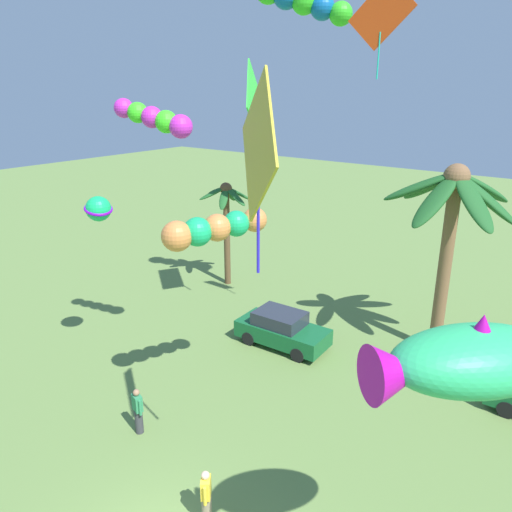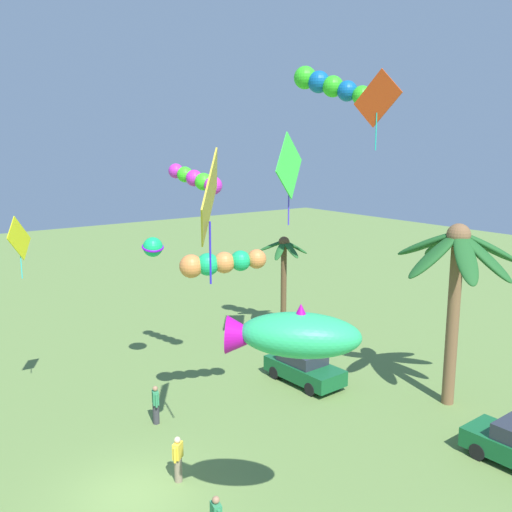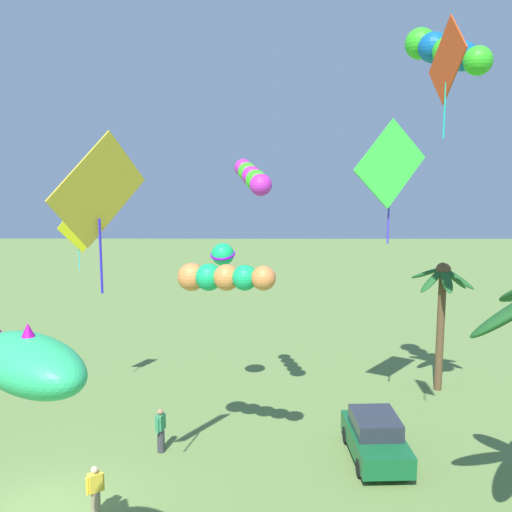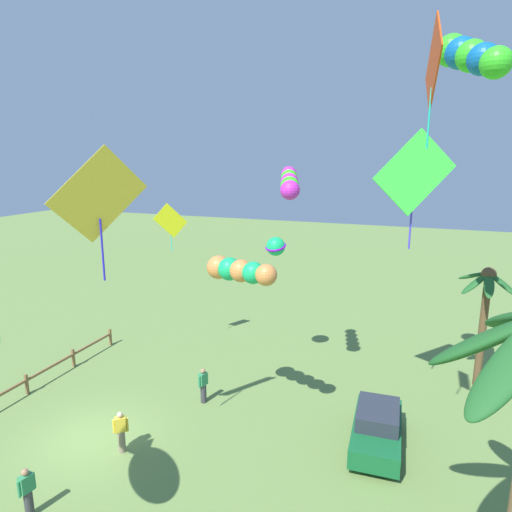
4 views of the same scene
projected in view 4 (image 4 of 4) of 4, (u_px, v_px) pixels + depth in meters
ground_plane at (91, 439)px, 17.06m from camera, size 120.00×120.00×0.00m
palm_tree_0 at (486, 299)px, 20.20m from camera, size 2.87×2.57×5.72m
parked_car_0 at (377, 427)px, 16.50m from camera, size 3.98×1.88×1.51m
spectator_0 at (121, 432)px, 16.14m from camera, size 0.41×0.46×1.59m
spectator_1 at (27, 492)px, 13.23m from camera, size 0.54×0.31×1.59m
spectator_2 at (203, 385)px, 19.43m from camera, size 0.53×0.34×1.59m
kite_tube_0 at (238, 270)px, 16.21m from camera, size 1.90×3.13×1.01m
kite_diamond_1 at (414, 174)px, 16.08m from camera, size 1.55×2.80×4.37m
kite_tube_2 at (469, 55)px, 13.77m from camera, size 3.53×2.07×1.89m
kite_ball_3 at (276, 246)px, 21.05m from camera, size 1.21×1.22×0.90m
kite_diamond_5 at (98, 197)px, 13.06m from camera, size 2.24×1.92×4.03m
kite_tube_6 at (289, 183)px, 18.18m from camera, size 2.71×1.37×1.26m
kite_diamond_7 at (433, 65)px, 10.82m from camera, size 2.23×0.36×3.14m
kite_diamond_8 at (170, 221)px, 22.86m from camera, size 1.36×1.23×2.51m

